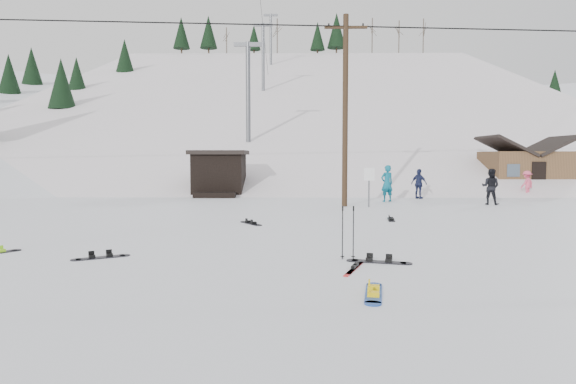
{
  "coord_description": "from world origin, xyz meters",
  "views": [
    {
      "loc": [
        -0.43,
        -10.44,
        2.39
      ],
      "look_at": [
        -0.59,
        3.74,
        1.4
      ],
      "focal_mm": 32.0,
      "sensor_mm": 36.0,
      "label": 1
    }
  ],
  "objects_px": {
    "utility_pole": "(345,108)",
    "hero_snowboard": "(374,293)",
    "cabin": "(525,170)",
    "hero_skis": "(355,267)"
  },
  "relations": [
    {
      "from": "cabin",
      "to": "utility_pole",
      "type": "bearing_deg",
      "value": -142.44
    },
    {
      "from": "utility_pole",
      "to": "hero_snowboard",
      "type": "bearing_deg",
      "value": -93.8
    },
    {
      "from": "utility_pole",
      "to": "hero_snowboard",
      "type": "xyz_separation_m",
      "value": [
        -1.04,
        -15.68,
        -4.65
      ]
    },
    {
      "from": "hero_snowboard",
      "to": "hero_skis",
      "type": "xyz_separation_m",
      "value": [
        -0.08,
        2.07,
        -0.0
      ]
    },
    {
      "from": "utility_pole",
      "to": "hero_snowboard",
      "type": "distance_m",
      "value": 16.39
    },
    {
      "from": "cabin",
      "to": "hero_skis",
      "type": "relative_size",
      "value": 3.37
    },
    {
      "from": "hero_snowboard",
      "to": "hero_skis",
      "type": "height_order",
      "value": "hero_snowboard"
    },
    {
      "from": "utility_pole",
      "to": "hero_snowboard",
      "type": "relative_size",
      "value": 6.03
    },
    {
      "from": "cabin",
      "to": "hero_snowboard",
      "type": "relative_size",
      "value": 3.61
    },
    {
      "from": "utility_pole",
      "to": "hero_skis",
      "type": "bearing_deg",
      "value": -94.69
    }
  ]
}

